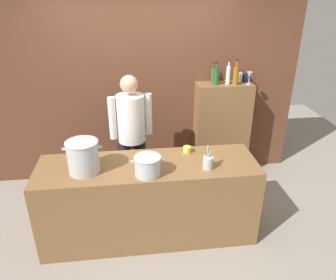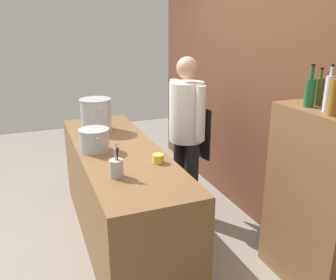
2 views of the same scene
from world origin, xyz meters
name	(u,v)px [view 2 (image 2 of 2)]	position (x,y,z in m)	size (l,w,h in m)	color
ground_plane	(122,236)	(0.00, 0.00, 0.00)	(8.00, 8.00, 0.00)	gray
brick_back_panel	(256,72)	(0.00, 1.40, 1.50)	(4.40, 0.10, 3.00)	brown
prep_counter	(120,194)	(0.00, 0.00, 0.45)	(2.30, 0.70, 0.90)	brown
bar_cabinet	(313,202)	(1.13, 1.19, 0.70)	(0.76, 0.32, 1.39)	brown
chef	(187,128)	(-0.15, 0.74, 0.96)	(0.52, 0.39, 1.66)	black
stockpot_large	(96,115)	(-0.63, -0.06, 1.06)	(0.38, 0.32, 0.33)	#B7BABF
stockpot_small	(94,140)	(-0.01, -0.20, 1.00)	(0.33, 0.26, 0.20)	#B7BABF
utensil_crock	(116,168)	(0.60, -0.16, 0.97)	(0.10, 0.10, 0.26)	#B7BABF
butter_jar	(158,159)	(0.45, 0.22, 0.93)	(0.09, 0.09, 0.07)	yellow
wine_bottle_green	(310,92)	(0.99, 1.16, 1.50)	(0.07, 0.07, 0.30)	#1E592D
wine_bottle_olive	(319,91)	(0.98, 1.25, 1.49)	(0.06, 0.06, 0.27)	#475123
wine_bottle_clear	(329,93)	(1.16, 1.16, 1.52)	(0.06, 0.06, 0.31)	silver
wine_bottle_amber	(335,96)	(1.25, 1.12, 1.52)	(0.08, 0.08, 0.33)	#8C5919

